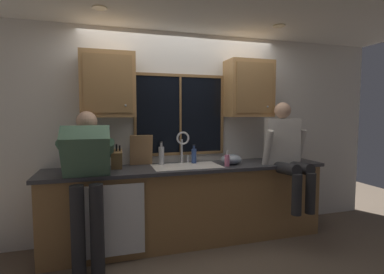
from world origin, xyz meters
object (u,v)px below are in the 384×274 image
object	(u,v)px
person_standing	(87,173)
person_sitting_on_counter	(287,150)
knife_block	(117,160)
soap_dispenser	(227,160)
mixing_bowl	(231,159)
bottle_tall_clear	(161,155)
bottle_green_glass	(194,156)
cutting_board	(141,150)

from	to	relation	value
person_standing	person_sitting_on_counter	world-z (taller)	person_sitting_on_counter
knife_block	soap_dispenser	size ratio (longest dim) A/B	1.69
mixing_bowl	bottle_tall_clear	xyz separation A→B (m)	(-0.84, 0.21, 0.06)
soap_dispenser	bottle_green_glass	world-z (taller)	bottle_green_glass
cutting_board	mixing_bowl	bearing A→B (deg)	-12.10
mixing_bowl	bottle_tall_clear	bearing A→B (deg)	165.86
mixing_bowl	cutting_board	bearing A→B (deg)	167.90
knife_block	bottle_green_glass	bearing A→B (deg)	7.40
cutting_board	bottle_tall_clear	world-z (taller)	cutting_board
bottle_green_glass	bottle_tall_clear	world-z (taller)	bottle_tall_clear
bottle_tall_clear	bottle_green_glass	bearing A→B (deg)	-4.11
mixing_bowl	person_standing	bearing A→B (deg)	-169.90
knife_block	bottle_tall_clear	distance (m)	0.56
person_standing	mixing_bowl	distance (m)	1.70
knife_block	bottle_tall_clear	world-z (taller)	knife_block
person_sitting_on_counter	knife_block	distance (m)	2.01
mixing_bowl	soap_dispenser	world-z (taller)	soap_dispenser
person_sitting_on_counter	bottle_green_glass	size ratio (longest dim) A/B	5.34
cutting_board	soap_dispenser	xyz separation A→B (m)	(0.96, -0.36, -0.11)
bottle_green_glass	bottle_tall_clear	xyz separation A→B (m)	(-0.41, 0.03, 0.02)
knife_block	bottle_green_glass	distance (m)	0.95
mixing_bowl	bottle_green_glass	distance (m)	0.47
person_sitting_on_counter	bottle_green_glass	world-z (taller)	person_sitting_on_counter
knife_block	person_sitting_on_counter	bearing A→B (deg)	-8.86
person_sitting_on_counter	bottle_green_glass	bearing A→B (deg)	157.45
cutting_board	mixing_bowl	size ratio (longest dim) A/B	1.47
knife_block	mixing_bowl	size ratio (longest dim) A/B	1.27
knife_block	soap_dispenser	xyz separation A→B (m)	(1.26, -0.19, -0.04)
bottle_tall_clear	person_sitting_on_counter	bearing A→B (deg)	-17.67
knife_block	cutting_board	distance (m)	0.35
mixing_bowl	soap_dispenser	size ratio (longest dim) A/B	1.33
knife_block	bottle_tall_clear	size ratio (longest dim) A/B	1.14
cutting_board	bottle_green_glass	distance (m)	0.66
person_sitting_on_counter	knife_block	xyz separation A→B (m)	(-1.99, 0.31, -0.08)
knife_block	cutting_board	size ratio (longest dim) A/B	0.86
soap_dispenser	bottle_tall_clear	size ratio (longest dim) A/B	0.67
knife_block	bottle_tall_clear	xyz separation A→B (m)	(0.54, 0.15, 0.01)
knife_block	bottle_green_glass	size ratio (longest dim) A/B	1.36
knife_block	cutting_board	bearing A→B (deg)	30.19
person_standing	cutting_board	world-z (taller)	person_standing
person_standing	knife_block	bearing A→B (deg)	50.43
person_standing	bottle_tall_clear	world-z (taller)	person_standing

